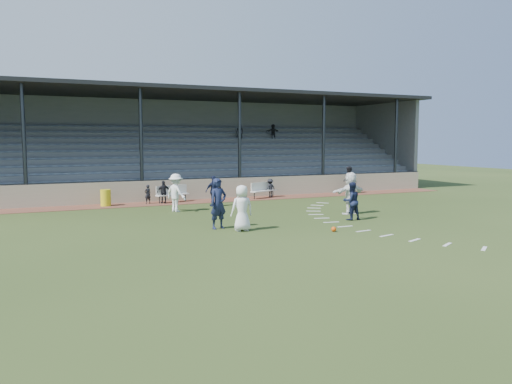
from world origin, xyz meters
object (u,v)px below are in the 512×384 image
Objects in this scene: bench_left at (172,192)px; trash_bin at (106,198)px; bench_right at (263,188)px; player_white_lead at (242,208)px; football at (334,229)px; official at (349,180)px; player_navy_lead at (218,204)px.

bench_left reaches higher than trash_bin.
player_white_lead is at bearing -142.56° from bench_right.
player_white_lead is at bearing -68.54° from trash_bin.
bench_right reaches higher than football.
bench_left is 9.91m from player_white_lead.
football is 0.11× the size of player_white_lead.
trash_bin is 0.49× the size of official.
bench_right is at bearing 41.21° from player_navy_lead.
official reaches higher than player_white_lead.
player_navy_lead is (-0.66, 0.84, 0.11)m from player_white_lead.
bench_left is at bearing -55.23° from official.
player_white_lead is at bearing -106.55° from bench_left.
player_navy_lead is 15.19m from official.
trash_bin is 13.28m from football.
bench_right is 0.99× the size of player_navy_lead.
player_navy_lead reaches higher than player_white_lead.
trash_bin is at bearing 121.67° from football.
bench_left is 1.13× the size of official.
bench_left is 11.82m from official.
player_navy_lead is at bearing -18.57° from official.
trash_bin is 15.47m from official.
football is (-2.28, -11.34, -0.49)m from bench_right.
player_white_lead is at bearing -66.39° from player_navy_lead.
football is at bearing -46.95° from player_navy_lead.
football is 3.62m from player_white_lead.
player_white_lead is 1.07m from player_navy_lead.
bench_right is at bearing 78.62° from football.
trash_bin is 4.43× the size of football.
trash_bin is (-3.65, -0.19, -0.13)m from bench_left.
official is at bearing -23.55° from bench_right.
football is 0.10× the size of player_navy_lead.
player_white_lead is (-3.15, 1.59, 0.79)m from football.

